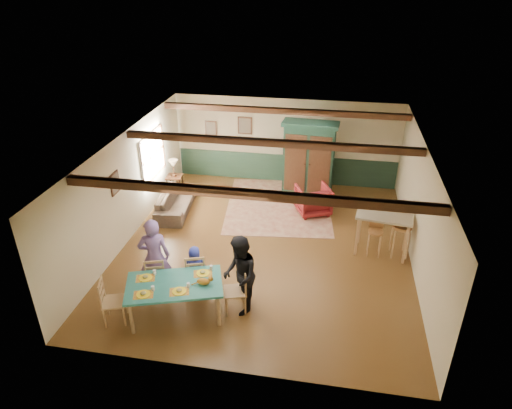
% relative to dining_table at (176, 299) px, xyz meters
% --- Properties ---
extents(floor, '(8.00, 8.00, 0.00)m').
position_rel_dining_table_xyz_m(floor, '(1.37, 2.77, -0.38)').
color(floor, '#503216').
rests_on(floor, ground).
extents(wall_back, '(7.00, 0.02, 2.70)m').
position_rel_dining_table_xyz_m(wall_back, '(1.37, 6.77, 0.97)').
color(wall_back, beige).
rests_on(wall_back, floor).
extents(wall_left, '(0.02, 8.00, 2.70)m').
position_rel_dining_table_xyz_m(wall_left, '(-2.13, 2.77, 0.97)').
color(wall_left, beige).
rests_on(wall_left, floor).
extents(wall_right, '(0.02, 8.00, 2.70)m').
position_rel_dining_table_xyz_m(wall_right, '(4.87, 2.77, 0.97)').
color(wall_right, beige).
rests_on(wall_right, floor).
extents(ceiling, '(7.00, 8.00, 0.02)m').
position_rel_dining_table_xyz_m(ceiling, '(1.37, 2.77, 2.32)').
color(ceiling, silver).
rests_on(ceiling, wall_back).
extents(wainscot_back, '(6.95, 0.03, 0.90)m').
position_rel_dining_table_xyz_m(wainscot_back, '(1.37, 6.75, 0.07)').
color(wainscot_back, '#1C3425').
rests_on(wainscot_back, floor).
extents(ceiling_beam_front, '(6.95, 0.16, 0.16)m').
position_rel_dining_table_xyz_m(ceiling_beam_front, '(1.37, 0.47, 2.23)').
color(ceiling_beam_front, black).
rests_on(ceiling_beam_front, ceiling).
extents(ceiling_beam_mid, '(6.95, 0.16, 0.16)m').
position_rel_dining_table_xyz_m(ceiling_beam_mid, '(1.37, 3.17, 2.23)').
color(ceiling_beam_mid, black).
rests_on(ceiling_beam_mid, ceiling).
extents(ceiling_beam_back, '(6.95, 0.16, 0.16)m').
position_rel_dining_table_xyz_m(ceiling_beam_back, '(1.37, 5.77, 2.23)').
color(ceiling_beam_back, black).
rests_on(ceiling_beam_back, ceiling).
extents(window_left, '(0.06, 1.60, 1.30)m').
position_rel_dining_table_xyz_m(window_left, '(-2.10, 4.47, 1.17)').
color(window_left, white).
rests_on(window_left, wall_left).
extents(picture_left_wall, '(0.04, 0.42, 0.52)m').
position_rel_dining_table_xyz_m(picture_left_wall, '(-2.10, 2.17, 1.37)').
color(picture_left_wall, '#7A6F58').
rests_on(picture_left_wall, wall_left).
extents(picture_back_a, '(0.45, 0.04, 0.55)m').
position_rel_dining_table_xyz_m(picture_back_a, '(0.07, 6.74, 1.42)').
color(picture_back_a, '#7A6F58').
rests_on(picture_back_a, wall_back).
extents(picture_back_b, '(0.38, 0.04, 0.48)m').
position_rel_dining_table_xyz_m(picture_back_b, '(-1.03, 6.74, 1.27)').
color(picture_back_b, '#7A6F58').
rests_on(picture_back_b, wall_back).
extents(dining_table, '(2.07, 1.54, 0.77)m').
position_rel_dining_table_xyz_m(dining_table, '(0.00, 0.00, 0.00)').
color(dining_table, '#226C62').
rests_on(dining_table, floor).
extents(dining_chair_far_left, '(0.55, 0.56, 0.98)m').
position_rel_dining_table_xyz_m(dining_chair_far_left, '(-0.62, 0.58, 0.10)').
color(dining_chair_far_left, tan).
rests_on(dining_chair_far_left, floor).
extents(dining_chair_far_right, '(0.55, 0.56, 0.98)m').
position_rel_dining_table_xyz_m(dining_chair_far_right, '(0.16, 0.83, 0.10)').
color(dining_chair_far_right, tan).
rests_on(dining_chair_far_right, floor).
extents(dining_chair_end_left, '(0.56, 0.55, 0.98)m').
position_rel_dining_table_xyz_m(dining_chair_end_left, '(-1.12, -0.36, 0.10)').
color(dining_chair_end_left, tan).
rests_on(dining_chair_end_left, floor).
extents(dining_chair_end_right, '(0.56, 0.55, 0.98)m').
position_rel_dining_table_xyz_m(dining_chair_end_right, '(1.12, 0.36, 0.10)').
color(dining_chair_end_right, tan).
rests_on(dining_chair_end_right, floor).
extents(person_man, '(0.74, 0.60, 1.77)m').
position_rel_dining_table_xyz_m(person_man, '(-0.64, 0.66, 0.50)').
color(person_man, '#7F5EA1').
rests_on(person_man, floor).
extents(person_woman, '(0.86, 0.98, 1.69)m').
position_rel_dining_table_xyz_m(person_woman, '(1.22, 0.39, 0.46)').
color(person_woman, black).
rests_on(person_woman, floor).
extents(person_child, '(0.58, 0.47, 1.03)m').
position_rel_dining_table_xyz_m(person_child, '(0.14, 0.91, 0.13)').
color(person_child, navy).
rests_on(person_child, floor).
extents(cat, '(0.40, 0.25, 0.18)m').
position_rel_dining_table_xyz_m(cat, '(0.57, 0.08, 0.48)').
color(cat, '#BF7521').
rests_on(cat, dining_table).
extents(place_setting_near_left, '(0.49, 0.42, 0.11)m').
position_rel_dining_table_xyz_m(place_setting_near_left, '(-0.46, -0.42, 0.44)').
color(place_setting_near_left, yellow).
rests_on(place_setting_near_left, dining_table).
extents(place_setting_near_center, '(0.49, 0.42, 0.11)m').
position_rel_dining_table_xyz_m(place_setting_near_center, '(0.18, -0.21, 0.44)').
color(place_setting_near_center, yellow).
rests_on(place_setting_near_center, dining_table).
extents(place_setting_far_left, '(0.49, 0.42, 0.11)m').
position_rel_dining_table_xyz_m(place_setting_far_left, '(-0.62, 0.07, 0.44)').
color(place_setting_far_left, yellow).
rests_on(place_setting_far_left, dining_table).
extents(place_setting_far_right, '(0.49, 0.42, 0.11)m').
position_rel_dining_table_xyz_m(place_setting_far_right, '(0.46, 0.42, 0.44)').
color(place_setting_far_right, yellow).
rests_on(place_setting_far_right, dining_table).
extents(area_rug, '(3.33, 3.82, 0.01)m').
position_rel_dining_table_xyz_m(area_rug, '(1.40, 5.01, -0.38)').
color(area_rug, '#C7B590').
rests_on(area_rug, floor).
extents(armoire, '(1.65, 0.76, 2.28)m').
position_rel_dining_table_xyz_m(armoire, '(2.15, 5.94, 0.75)').
color(armoire, '#122F22').
rests_on(armoire, floor).
extents(armchair, '(1.14, 1.15, 0.81)m').
position_rel_dining_table_xyz_m(armchair, '(2.40, 4.76, 0.02)').
color(armchair, '#531016').
rests_on(armchair, floor).
extents(sofa, '(0.98, 2.07, 0.59)m').
position_rel_dining_table_xyz_m(sofa, '(-1.44, 4.18, -0.09)').
color(sofa, '#3E3227').
rests_on(sofa, floor).
extents(end_table, '(0.50, 0.50, 0.57)m').
position_rel_dining_table_xyz_m(end_table, '(-1.84, 5.28, -0.10)').
color(end_table, black).
rests_on(end_table, floor).
extents(table_lamp, '(0.31, 0.31, 0.52)m').
position_rel_dining_table_xyz_m(table_lamp, '(-1.84, 5.28, 0.45)').
color(table_lamp, beige).
rests_on(table_lamp, end_table).
extents(counter_table, '(1.38, 0.92, 1.07)m').
position_rel_dining_table_xyz_m(counter_table, '(4.15, 3.02, 0.15)').
color(counter_table, '#B6AC8D').
rests_on(counter_table, floor).
extents(bar_stool_left, '(0.39, 0.42, 1.02)m').
position_rel_dining_table_xyz_m(bar_stool_left, '(3.99, 2.91, 0.13)').
color(bar_stool_left, '#B37945').
rests_on(bar_stool_left, floor).
extents(bar_stool_right, '(0.48, 0.52, 1.28)m').
position_rel_dining_table_xyz_m(bar_stool_right, '(4.58, 2.99, 0.26)').
color(bar_stool_right, '#B37945').
rests_on(bar_stool_right, floor).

